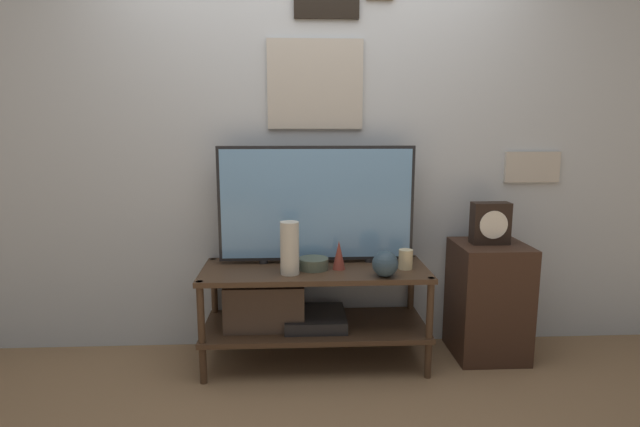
{
  "coord_description": "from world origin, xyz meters",
  "views": [
    {
      "loc": [
        -0.11,
        -2.53,
        1.41
      ],
      "look_at": [
        0.03,
        0.3,
        0.91
      ],
      "focal_mm": 28.0,
      "sensor_mm": 36.0,
      "label": 1
    }
  ],
  "objects_px": {
    "vase_tall_ceramic": "(290,248)",
    "mantel_clock": "(490,223)",
    "television": "(316,204)",
    "candle_jar": "(406,259)",
    "vase_round_glass": "(385,264)",
    "vase_wide_bowl": "(314,264)",
    "vase_slim_bronze": "(339,255)"
  },
  "relations": [
    {
      "from": "vase_tall_ceramic",
      "to": "mantel_clock",
      "type": "distance_m",
      "value": 1.22
    },
    {
      "from": "television",
      "to": "vase_slim_bronze",
      "type": "relative_size",
      "value": 6.93
    },
    {
      "from": "vase_wide_bowl",
      "to": "vase_slim_bronze",
      "type": "xyz_separation_m",
      "value": [
        0.15,
        -0.01,
        0.05
      ]
    },
    {
      "from": "television",
      "to": "vase_round_glass",
      "type": "relative_size",
      "value": 8.09
    },
    {
      "from": "vase_wide_bowl",
      "to": "television",
      "type": "bearing_deg",
      "value": 80.23
    },
    {
      "from": "vase_round_glass",
      "to": "vase_wide_bowl",
      "type": "bearing_deg",
      "value": 156.82
    },
    {
      "from": "vase_wide_bowl",
      "to": "vase_slim_bronze",
      "type": "height_order",
      "value": "vase_slim_bronze"
    },
    {
      "from": "mantel_clock",
      "to": "vase_slim_bronze",
      "type": "bearing_deg",
      "value": -174.47
    },
    {
      "from": "vase_wide_bowl",
      "to": "mantel_clock",
      "type": "bearing_deg",
      "value": 4.33
    },
    {
      "from": "vase_wide_bowl",
      "to": "candle_jar",
      "type": "distance_m",
      "value": 0.54
    },
    {
      "from": "vase_wide_bowl",
      "to": "mantel_clock",
      "type": "xyz_separation_m",
      "value": [
        1.07,
        0.08,
        0.21
      ]
    },
    {
      "from": "vase_tall_ceramic",
      "to": "vase_wide_bowl",
      "type": "distance_m",
      "value": 0.2
    },
    {
      "from": "television",
      "to": "vase_tall_ceramic",
      "type": "xyz_separation_m",
      "value": [
        -0.16,
        -0.23,
        -0.21
      ]
    },
    {
      "from": "vase_slim_bronze",
      "to": "mantel_clock",
      "type": "distance_m",
      "value": 0.94
    },
    {
      "from": "vase_slim_bronze",
      "to": "candle_jar",
      "type": "bearing_deg",
      "value": -2.0
    },
    {
      "from": "mantel_clock",
      "to": "vase_round_glass",
      "type": "bearing_deg",
      "value": -159.97
    },
    {
      "from": "vase_round_glass",
      "to": "candle_jar",
      "type": "relative_size",
      "value": 1.26
    },
    {
      "from": "vase_slim_bronze",
      "to": "vase_round_glass",
      "type": "bearing_deg",
      "value": -33.23
    },
    {
      "from": "vase_tall_ceramic",
      "to": "vase_slim_bronze",
      "type": "xyz_separation_m",
      "value": [
        0.28,
        0.08,
        -0.07
      ]
    },
    {
      "from": "vase_wide_bowl",
      "to": "vase_slim_bronze",
      "type": "relative_size",
      "value": 1.03
    },
    {
      "from": "television",
      "to": "mantel_clock",
      "type": "height_order",
      "value": "television"
    },
    {
      "from": "television",
      "to": "candle_jar",
      "type": "distance_m",
      "value": 0.62
    },
    {
      "from": "vase_tall_ceramic",
      "to": "vase_round_glass",
      "type": "height_order",
      "value": "vase_tall_ceramic"
    },
    {
      "from": "candle_jar",
      "to": "television",
      "type": "bearing_deg",
      "value": 162.87
    },
    {
      "from": "television",
      "to": "candle_jar",
      "type": "xyz_separation_m",
      "value": [
        0.51,
        -0.16,
        -0.31
      ]
    },
    {
      "from": "television",
      "to": "mantel_clock",
      "type": "xyz_separation_m",
      "value": [
        1.05,
        -0.06,
        -0.12
      ]
    },
    {
      "from": "vase_wide_bowl",
      "to": "vase_round_glass",
      "type": "xyz_separation_m",
      "value": [
        0.39,
        -0.17,
        0.04
      ]
    },
    {
      "from": "vase_slim_bronze",
      "to": "mantel_clock",
      "type": "xyz_separation_m",
      "value": [
        0.92,
        0.09,
        0.16
      ]
    },
    {
      "from": "vase_tall_ceramic",
      "to": "mantel_clock",
      "type": "relative_size",
      "value": 1.19
    },
    {
      "from": "vase_round_glass",
      "to": "mantel_clock",
      "type": "distance_m",
      "value": 0.74
    },
    {
      "from": "vase_tall_ceramic",
      "to": "vase_slim_bronze",
      "type": "distance_m",
      "value": 0.3
    },
    {
      "from": "vase_slim_bronze",
      "to": "mantel_clock",
      "type": "bearing_deg",
      "value": 5.53
    }
  ]
}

